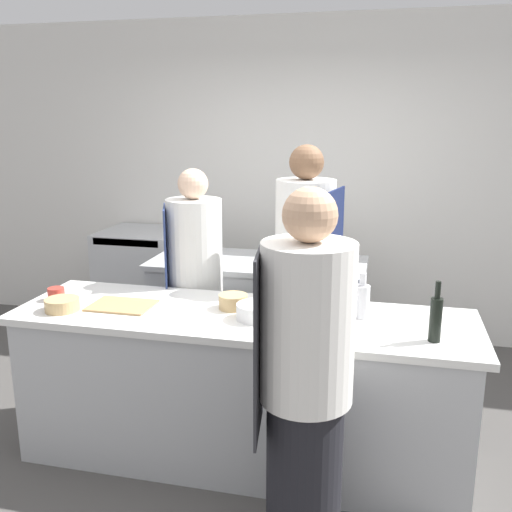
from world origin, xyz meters
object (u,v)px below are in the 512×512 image
Objects in this scene: chef_at_prep_near at (305,386)px; bowl_mixing_large at (62,305)px; bottle_vinegar at (295,294)px; bottle_wine at (362,300)px; bowl_ceramic_blue at (324,302)px; chef_at_stove at (305,284)px; chef_at_pass_far at (195,291)px; oven_range at (144,282)px; bowl_prep_small at (233,302)px; cup at (56,294)px; bowl_wooden_salad at (256,312)px; bottle_olive_oil at (436,318)px.

chef_at_prep_near is 8.79× the size of bowl_mixing_large.
bottle_vinegar is 0.86× the size of bottle_wine.
bowl_ceramic_blue is (-0.03, 0.89, 0.08)m from chef_at_prep_near.
chef_at_pass_far is at bearing -75.89° from chef_at_stove.
bowl_prep_small is (1.33, -1.67, 0.45)m from oven_range.
bottle_wine is 2.59× the size of cup.
bowl_ceramic_blue is at bearing -40.17° from oven_range.
bottle_vinegar reaches higher than bowl_prep_small.
chef_at_pass_far is 0.90m from cup.
bowl_prep_small is (-0.34, -0.08, -0.05)m from bottle_vinegar.
cup is (-0.67, -0.59, 0.11)m from chef_at_pass_far.
bottle_vinegar is 2.24× the size of cup.
bottle_wine reaches higher than oven_range.
chef_at_prep_near is 7.71× the size of bottle_vinegar.
cup is at bearing 59.19° from chef_at_prep_near.
bowl_mixing_large is 0.89× the size of bowl_wooden_salad.
chef_at_pass_far is 7.43× the size of bottle_vinegar.
bottle_wine is (0.39, -0.53, 0.09)m from chef_at_stove.
bowl_ceramic_blue is 0.43m from bowl_wooden_salad.
cup is (-1.42, -0.18, -0.05)m from bottle_vinegar.
chef_at_pass_far reaches higher than oven_range.
bottle_olive_oil reaches higher than bowl_mixing_large.
bowl_wooden_salad is 1.25m from cup.
chef_at_stove is 9.30× the size of bowl_mixing_large.
oven_range is 2.36m from bottle_vinegar.
chef_at_prep_near is at bearing -22.71° from cup.
chef_at_pass_far reaches higher than bottle_wine.
chef_at_pass_far is at bearing 41.44° from cup.
chef_at_stove is 1.50m from bowl_mixing_large.
bottle_vinegar is at bearing -139.66° from chef_at_pass_far.
bottle_olive_oil reaches higher than oven_range.
bottle_olive_oil is 1.39× the size of bottle_vinegar.
bowl_ceramic_blue is 1.60m from cup.
cup is (-1.59, -0.22, 0.00)m from bowl_ceramic_blue.
oven_range is 2.18m from bowl_prep_small.
bottle_vinegar is 0.29m from bowl_wooden_salad.
bottle_vinegar reaches higher than bowl_ceramic_blue.
bowl_prep_small is at bearing -161.62° from chef_at_pass_far.
oven_range is 3.09m from chef_at_prep_near.
bottle_vinegar is 1.11× the size of bowl_ceramic_blue.
bottle_vinegar reaches higher than bowl_wooden_salad.
bowl_ceramic_blue reaches higher than oven_range.
bottle_wine is at bearing 46.81° from chef_at_stove.
bowl_prep_small reaches higher than bowl_ceramic_blue.
chef_at_pass_far is 9.88× the size of bowl_prep_small.
oven_range is at bearing 141.69° from bottle_olive_oil.
cup is at bearing 176.11° from bottle_olive_oil.
bottle_vinegar is at bearing 169.71° from bottle_wine.
chef_at_stove is 0.64m from bowl_prep_small.
chef_at_stove is 8.25× the size of bowl_wooden_salad.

